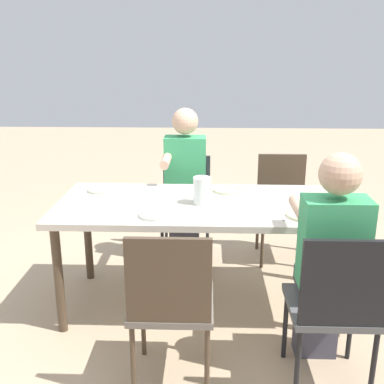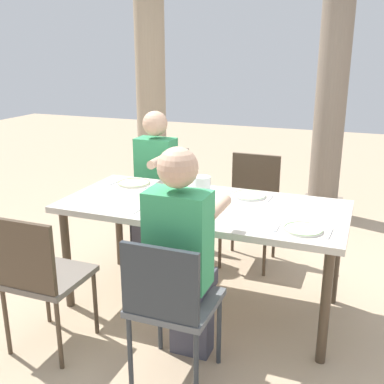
{
  "view_description": "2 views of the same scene",
  "coord_description": "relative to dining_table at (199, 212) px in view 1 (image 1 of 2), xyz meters",
  "views": [
    {
      "loc": [
        -0.05,
        2.96,
        1.76
      ],
      "look_at": [
        0.05,
        -0.07,
        0.82
      ],
      "focal_mm": 43.01,
      "sensor_mm": 36.0,
      "label": 1
    },
    {
      "loc": [
        1.03,
        -2.86,
        1.8
      ],
      "look_at": [
        -0.07,
        -0.01,
        0.85
      ],
      "focal_mm": 43.71,
      "sensor_mm": 36.0,
      "label": 2
    }
  ],
  "objects": [
    {
      "name": "plate_0",
      "position": [
        -0.67,
        0.26,
        0.08
      ],
      "size": [
        0.25,
        0.25,
        0.02
      ],
      "color": "silver",
      "rests_on": "dining_table"
    },
    {
      "name": "spoon_0",
      "position": [
        -0.52,
        0.26,
        0.07
      ],
      "size": [
        0.02,
        0.17,
        0.01
      ],
      "primitive_type": "cube",
      "rotation": [
        0.0,
        0.0,
        -0.04
      ],
      "color": "silver",
      "rests_on": "dining_table"
    },
    {
      "name": "chair_west_south",
      "position": [
        -0.71,
        -0.87,
        -0.18
      ],
      "size": [
        0.44,
        0.44,
        0.9
      ],
      "color": "#6A6158",
      "rests_on": "ground"
    },
    {
      "name": "dining_table",
      "position": [
        0.0,
        0.0,
        0.0
      ],
      "size": [
        1.93,
        0.89,
        0.77
      ],
      "color": "beige",
      "rests_on": "ground"
    },
    {
      "name": "plate_1",
      "position": [
        -0.2,
        -0.27,
        0.08
      ],
      "size": [
        0.21,
        0.21,
        0.02
      ],
      "color": "silver",
      "rests_on": "dining_table"
    },
    {
      "name": "spoon_2",
      "position": [
        0.41,
        0.27,
        0.07
      ],
      "size": [
        0.02,
        0.17,
        0.01
      ],
      "primitive_type": "cube",
      "rotation": [
        0.0,
        0.0,
        -0.02
      ],
      "color": "silver",
      "rests_on": "dining_table"
    },
    {
      "name": "fork_2",
      "position": [
        0.11,
        0.27,
        0.07
      ],
      "size": [
        0.02,
        0.17,
        0.01
      ],
      "primitive_type": "cube",
      "rotation": [
        0.0,
        0.0,
        0.05
      ],
      "color": "silver",
      "rests_on": "dining_table"
    },
    {
      "name": "plate_2",
      "position": [
        0.26,
        0.27,
        0.08
      ],
      "size": [
        0.24,
        0.24,
        0.02
      ],
      "color": "white",
      "rests_on": "dining_table"
    },
    {
      "name": "chair_mid_south",
      "position": [
        0.13,
        -0.86,
        -0.18
      ],
      "size": [
        0.44,
        0.44,
        0.88
      ],
      "color": "#5B5E61",
      "rests_on": "ground"
    },
    {
      "name": "spoon_3",
      "position": [
        0.87,
        -0.25,
        0.07
      ],
      "size": [
        0.03,
        0.17,
        0.01
      ],
      "primitive_type": "cube",
      "rotation": [
        0.0,
        0.0,
        -0.06
      ],
      "color": "silver",
      "rests_on": "dining_table"
    },
    {
      "name": "chair_west_north",
      "position": [
        -0.71,
        0.87,
        -0.17
      ],
      "size": [
        0.44,
        0.44,
        0.93
      ],
      "color": "#4F4F50",
      "rests_on": "ground"
    },
    {
      "name": "water_pitcher",
      "position": [
        -0.02,
        0.03,
        0.15
      ],
      "size": [
        0.12,
        0.12,
        0.18
      ],
      "color": "white",
      "rests_on": "dining_table"
    },
    {
      "name": "spoon_1",
      "position": [
        -0.05,
        -0.27,
        0.07
      ],
      "size": [
        0.02,
        0.17,
        0.01
      ],
      "primitive_type": "cube",
      "rotation": [
        0.0,
        0.0,
        0.04
      ],
      "color": "silver",
      "rests_on": "dining_table"
    },
    {
      "name": "ground_plane",
      "position": [
        0.0,
        0.0,
        -0.7
      ],
      "size": [
        16.0,
        16.0,
        0.0
      ],
      "primitive_type": "plane",
      "color": "tan"
    },
    {
      "name": "fork_0",
      "position": [
        -0.82,
        0.26,
        0.07
      ],
      "size": [
        0.03,
        0.17,
        0.01
      ],
      "primitive_type": "cube",
      "rotation": [
        0.0,
        0.0,
        -0.1
      ],
      "color": "silver",
      "rests_on": "dining_table"
    },
    {
      "name": "diner_woman_green",
      "position": [
        -0.7,
        0.68,
        -0.01
      ],
      "size": [
        0.35,
        0.5,
        1.28
      ],
      "color": "#3F3F4C",
      "rests_on": "ground"
    },
    {
      "name": "diner_man_white",
      "position": [
        0.13,
        -0.68,
        0.01
      ],
      "size": [
        0.35,
        0.5,
        1.32
      ],
      "color": "#3F3F4C",
      "rests_on": "ground"
    },
    {
      "name": "fork_3",
      "position": [
        0.57,
        -0.25,
        0.07
      ],
      "size": [
        0.02,
        0.17,
        0.01
      ],
      "primitive_type": "cube",
      "rotation": [
        0.0,
        0.0,
        0.02
      ],
      "color": "silver",
      "rests_on": "dining_table"
    },
    {
      "name": "plate_3",
      "position": [
        0.72,
        -0.25,
        0.08
      ],
      "size": [
        0.23,
        0.23,
        0.02
      ],
      "color": "white",
      "rests_on": "dining_table"
    },
    {
      "name": "fork_1",
      "position": [
        -0.35,
        -0.27,
        0.07
      ],
      "size": [
        0.03,
        0.17,
        0.01
      ],
      "primitive_type": "cube",
      "rotation": [
        0.0,
        0.0,
        0.07
      ],
      "color": "silver",
      "rests_on": "dining_table"
    },
    {
      "name": "chair_mid_north",
      "position": [
        0.13,
        0.87,
        -0.17
      ],
      "size": [
        0.44,
        0.44,
        0.92
      ],
      "color": "#6A6158",
      "rests_on": "ground"
    }
  ]
}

